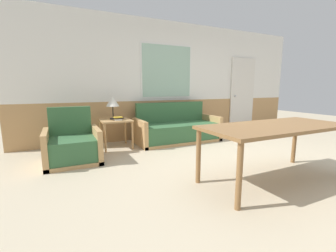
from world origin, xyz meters
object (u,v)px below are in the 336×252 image
at_px(side_table, 116,124).
at_px(armchair, 73,146).
at_px(table_lamp, 113,102).
at_px(dining_table, 276,130).
at_px(couch, 177,130).

bearing_deg(side_table, armchair, -144.96).
relative_size(armchair, table_lamp, 1.92).
distance_m(table_lamp, dining_table, 3.00).
bearing_deg(side_table, couch, -2.49).
bearing_deg(table_lamp, side_table, -77.42).
height_order(side_table, dining_table, dining_table).
bearing_deg(table_lamp, armchair, -139.74).
height_order(couch, armchair, armchair).
relative_size(couch, armchair, 2.13).
bearing_deg(couch, side_table, 177.51).
height_order(couch, table_lamp, table_lamp).
distance_m(couch, side_table, 1.37).
height_order(armchair, dining_table, armchair).
xyz_separation_m(side_table, dining_table, (1.45, -2.50, 0.18)).
xyz_separation_m(table_lamp, dining_table, (1.47, -2.60, -0.25)).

